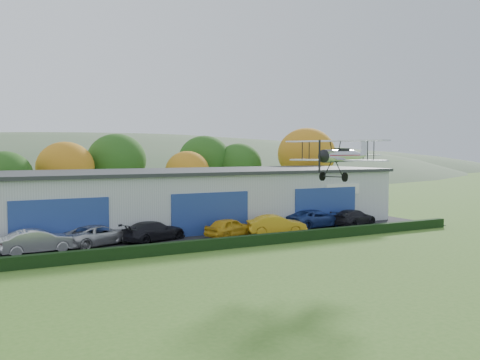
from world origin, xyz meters
name	(u,v)px	position (x,y,z in m)	size (l,w,h in m)	color
ground	(320,326)	(0.00, 0.00, 0.00)	(300.00, 300.00, 0.00)	#3F6B21
apron	(193,239)	(3.00, 21.00, 0.03)	(48.00, 9.00, 0.05)	black
hedge	(218,244)	(3.00, 16.20, 0.40)	(46.00, 0.60, 0.80)	black
hangar	(185,198)	(5.00, 27.98, 2.66)	(40.60, 12.60, 5.30)	#B2B7BC
tree_belt	(110,164)	(0.85, 40.62, 5.61)	(75.70, 13.22, 10.12)	#3D2614
distant_hills	(13,221)	(-4.38, 140.00, -13.05)	(430.00, 196.00, 56.00)	#4C6642
car_1	(38,241)	(-8.69, 20.51, 0.88)	(1.75, 5.02, 1.65)	silver
car_2	(99,235)	(-4.32, 21.56, 0.81)	(2.53, 5.49, 1.53)	silver
car_3	(154,231)	(-0.15, 21.37, 0.82)	(2.17, 5.33, 1.55)	black
car_4	(230,227)	(5.94, 20.24, 0.83)	(1.84, 4.57, 1.56)	gold
car_5	(277,225)	(9.96, 19.48, 0.86)	(1.72, 4.94, 1.63)	gold
car_6	(316,218)	(15.39, 21.29, 0.86)	(2.68, 5.81, 1.61)	navy
car_7	(354,217)	(19.12, 20.43, 0.80)	(2.11, 5.19, 1.51)	black
biplane	(342,155)	(9.60, 10.52, 6.85)	(6.36, 7.15, 2.71)	silver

